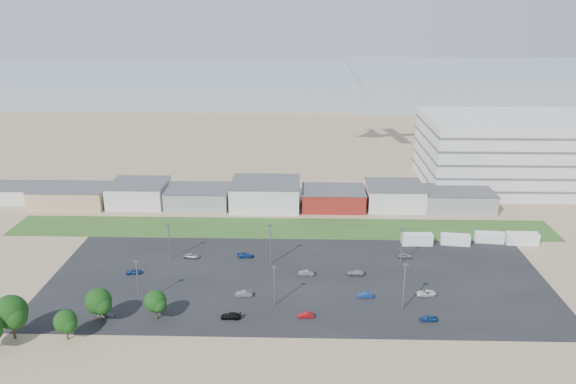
{
  "coord_description": "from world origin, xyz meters",
  "views": [
    {
      "loc": [
        6.0,
        -101.59,
        64.23
      ],
      "look_at": [
        2.65,
        22.0,
        21.66
      ],
      "focal_mm": 35.0,
      "sensor_mm": 36.0,
      "label": 1
    }
  ],
  "objects_px": {
    "parked_car_8": "(405,256)",
    "parked_car_13": "(306,315)",
    "parked_car_1": "(365,295)",
    "parked_car_6": "(245,255)",
    "parked_car_2": "(428,318)",
    "parked_car_5": "(133,272)",
    "parked_car_9": "(192,256)",
    "box_trailer_a": "(417,239)",
    "parked_car_12": "(355,273)",
    "parked_car_4": "(244,293)",
    "parked_car_7": "(306,273)",
    "parked_car_10": "(105,315)",
    "parked_car_0": "(426,293)",
    "parked_car_3": "(231,316)"
  },
  "relations": [
    {
      "from": "parked_car_0",
      "to": "parked_car_6",
      "type": "distance_m",
      "value": 47.24
    },
    {
      "from": "parked_car_1",
      "to": "parked_car_6",
      "type": "relative_size",
      "value": 0.86
    },
    {
      "from": "parked_car_8",
      "to": "parked_car_9",
      "type": "xyz_separation_m",
      "value": [
        -55.96,
        -1.43,
        -0.03
      ]
    },
    {
      "from": "parked_car_3",
      "to": "parked_car_10",
      "type": "xyz_separation_m",
      "value": [
        -26.79,
        -0.26,
        -0.08
      ]
    },
    {
      "from": "parked_car_2",
      "to": "parked_car_7",
      "type": "height_order",
      "value": "parked_car_7"
    },
    {
      "from": "parked_car_3",
      "to": "parked_car_5",
      "type": "relative_size",
      "value": 1.16
    },
    {
      "from": "parked_car_6",
      "to": "parked_car_9",
      "type": "bearing_deg",
      "value": 91.12
    },
    {
      "from": "parked_car_5",
      "to": "parked_car_6",
      "type": "xyz_separation_m",
      "value": [
        26.75,
        10.21,
        -0.02
      ]
    },
    {
      "from": "parked_car_3",
      "to": "parked_car_12",
      "type": "bearing_deg",
      "value": 127.35
    },
    {
      "from": "parked_car_1",
      "to": "parked_car_13",
      "type": "bearing_deg",
      "value": -57.61
    },
    {
      "from": "parked_car_12",
      "to": "parked_car_9",
      "type": "bearing_deg",
      "value": -96.34
    },
    {
      "from": "parked_car_2",
      "to": "parked_car_10",
      "type": "distance_m",
      "value": 68.57
    },
    {
      "from": "box_trailer_a",
      "to": "parked_car_1",
      "type": "bearing_deg",
      "value": -121.74
    },
    {
      "from": "parked_car_2",
      "to": "parked_car_6",
      "type": "bearing_deg",
      "value": -127.53
    },
    {
      "from": "parked_car_7",
      "to": "parked_car_13",
      "type": "height_order",
      "value": "parked_car_7"
    },
    {
      "from": "parked_car_6",
      "to": "box_trailer_a",
      "type": "bearing_deg",
      "value": -80.59
    },
    {
      "from": "parked_car_8",
      "to": "parked_car_9",
      "type": "distance_m",
      "value": 55.98
    },
    {
      "from": "parked_car_9",
      "to": "parked_car_10",
      "type": "height_order",
      "value": "parked_car_9"
    },
    {
      "from": "parked_car_13",
      "to": "parked_car_1",
      "type": "bearing_deg",
      "value": 119.01
    },
    {
      "from": "parked_car_3",
      "to": "parked_car_13",
      "type": "distance_m",
      "value": 16.0
    },
    {
      "from": "parked_car_7",
      "to": "parked_car_12",
      "type": "xyz_separation_m",
      "value": [
        11.98,
        0.3,
        -0.03
      ]
    },
    {
      "from": "parked_car_0",
      "to": "parked_car_4",
      "type": "bearing_deg",
      "value": -93.17
    },
    {
      "from": "parked_car_2",
      "to": "parked_car_12",
      "type": "height_order",
      "value": "parked_car_2"
    },
    {
      "from": "parked_car_5",
      "to": "parked_car_9",
      "type": "xyz_separation_m",
      "value": [
        12.64,
        9.45,
        -0.06
      ]
    },
    {
      "from": "parked_car_0",
      "to": "parked_car_9",
      "type": "distance_m",
      "value": 60.19
    },
    {
      "from": "box_trailer_a",
      "to": "parked_car_2",
      "type": "relative_size",
      "value": 2.29
    },
    {
      "from": "parked_car_9",
      "to": "parked_car_13",
      "type": "height_order",
      "value": "parked_car_9"
    },
    {
      "from": "parked_car_2",
      "to": "parked_car_9",
      "type": "height_order",
      "value": "parked_car_2"
    },
    {
      "from": "parked_car_8",
      "to": "parked_car_7",
      "type": "bearing_deg",
      "value": 110.34
    },
    {
      "from": "parked_car_1",
      "to": "parked_car_9",
      "type": "xyz_separation_m",
      "value": [
        -43.4,
        19.49,
        -0.03
      ]
    },
    {
      "from": "parked_car_13",
      "to": "parked_car_6",
      "type": "bearing_deg",
      "value": -155.64
    },
    {
      "from": "parked_car_2",
      "to": "parked_car_4",
      "type": "distance_m",
      "value": 41.04
    },
    {
      "from": "parked_car_0",
      "to": "parked_car_12",
      "type": "xyz_separation_m",
      "value": [
        -15.34,
        9.63,
        0.01
      ]
    },
    {
      "from": "box_trailer_a",
      "to": "parked_car_12",
      "type": "xyz_separation_m",
      "value": [
        -18.62,
        -18.68,
        -0.96
      ]
    },
    {
      "from": "box_trailer_a",
      "to": "parked_car_10",
      "type": "height_order",
      "value": "box_trailer_a"
    },
    {
      "from": "parked_car_9",
      "to": "parked_car_13",
      "type": "relative_size",
      "value": 1.23
    },
    {
      "from": "parked_car_5",
      "to": "parked_car_9",
      "type": "relative_size",
      "value": 0.9
    },
    {
      "from": "parked_car_1",
      "to": "parked_car_2",
      "type": "relative_size",
      "value": 1.0
    },
    {
      "from": "parked_car_7",
      "to": "parked_car_2",
      "type": "bearing_deg",
      "value": 52.54
    },
    {
      "from": "parked_car_1",
      "to": "parked_car_2",
      "type": "bearing_deg",
      "value": 51.55
    },
    {
      "from": "parked_car_8",
      "to": "parked_car_10",
      "type": "height_order",
      "value": "parked_car_8"
    },
    {
      "from": "parked_car_4",
      "to": "parked_car_1",
      "type": "bearing_deg",
      "value": 89.92
    },
    {
      "from": "parked_car_3",
      "to": "parked_car_2",
      "type": "bearing_deg",
      "value": 91.34
    },
    {
      "from": "parked_car_1",
      "to": "parked_car_6",
      "type": "distance_m",
      "value": 35.61
    },
    {
      "from": "parked_car_8",
      "to": "parked_car_13",
      "type": "distance_m",
      "value": 39.53
    },
    {
      "from": "parked_car_3",
      "to": "parked_car_12",
      "type": "xyz_separation_m",
      "value": [
        28.1,
        20.57,
        -0.02
      ]
    },
    {
      "from": "parked_car_2",
      "to": "parked_car_4",
      "type": "bearing_deg",
      "value": -105.22
    },
    {
      "from": "parked_car_10",
      "to": "parked_car_8",
      "type": "bearing_deg",
      "value": -62.21
    },
    {
      "from": "parked_car_13",
      "to": "parked_car_8",
      "type": "bearing_deg",
      "value": 134.61
    },
    {
      "from": "parked_car_1",
      "to": "parked_car_8",
      "type": "xyz_separation_m",
      "value": [
        12.56,
        20.92,
        -0.0
      ]
    }
  ]
}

